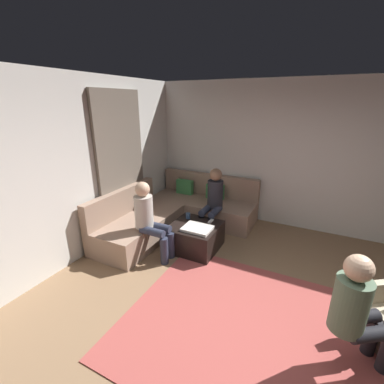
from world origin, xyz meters
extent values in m
cube|color=#8C6B4C|center=(0.00, 0.00, -0.05)|extent=(6.00, 6.00, 0.10)
cube|color=silver|center=(0.00, 2.94, 1.35)|extent=(6.00, 0.12, 2.70)
cube|color=silver|center=(-2.94, 0.00, 1.35)|extent=(0.12, 6.00, 2.70)
cube|color=#726659|center=(-2.84, 1.30, 1.25)|extent=(0.06, 1.10, 2.50)
cube|color=#AD4C47|center=(-0.20, 0.10, 0.01)|extent=(2.60, 2.20, 0.01)
cube|color=#9E7F6B|center=(-1.78, 2.41, 0.21)|extent=(2.10, 0.85, 0.42)
cube|color=#9E7F6B|center=(-1.78, 2.76, 0.65)|extent=(2.10, 0.14, 0.45)
cube|color=#9E7F6B|center=(-2.41, 1.13, 0.21)|extent=(0.85, 1.70, 0.42)
cube|color=#9E7F6B|center=(-2.76, 1.13, 0.65)|extent=(0.14, 1.70, 0.45)
cube|color=#3F8C4C|center=(-2.28, 2.58, 0.54)|extent=(0.36, 0.12, 0.36)
cube|color=#3F8C4C|center=(-1.58, 2.58, 0.54)|extent=(0.36, 0.12, 0.36)
cube|color=black|center=(-1.41, 1.30, 0.21)|extent=(0.76, 0.76, 0.42)
cube|color=white|center=(-1.31, 1.18, 0.44)|extent=(0.44, 0.36, 0.04)
cylinder|color=#334C72|center=(-1.63, 1.48, 0.47)|extent=(0.08, 0.08, 0.10)
cube|color=white|center=(-1.23, 1.52, 0.43)|extent=(0.05, 0.15, 0.02)
cylinder|color=#2D3347|center=(-1.27, 1.63, 0.21)|extent=(0.12, 0.12, 0.42)
cylinder|color=#2D3347|center=(-1.45, 1.63, 0.21)|extent=(0.12, 0.12, 0.42)
cylinder|color=#2D3347|center=(-1.27, 1.83, 0.48)|extent=(0.12, 0.40, 0.12)
cylinder|color=#2D3347|center=(-1.45, 1.83, 0.48)|extent=(0.12, 0.40, 0.12)
cylinder|color=#26262D|center=(-1.36, 2.03, 0.73)|extent=(0.28, 0.28, 0.50)
sphere|color=#8C664C|center=(-1.36, 2.03, 1.09)|extent=(0.22, 0.22, 0.22)
cylinder|color=#2D3347|center=(-1.63, 0.89, 0.21)|extent=(0.12, 0.12, 0.42)
cylinder|color=#2D3347|center=(-1.63, 0.71, 0.21)|extent=(0.12, 0.12, 0.42)
cylinder|color=#2D3347|center=(-1.83, 0.89, 0.48)|extent=(0.40, 0.12, 0.12)
cylinder|color=#2D3347|center=(-1.83, 0.71, 0.48)|extent=(0.40, 0.12, 0.12)
cylinder|color=beige|center=(-2.03, 0.80, 0.73)|extent=(0.28, 0.28, 0.50)
sphere|color=#D8AD8C|center=(-2.03, 0.80, 1.09)|extent=(0.22, 0.22, 0.22)
cylinder|color=black|center=(0.92, 0.32, 0.20)|extent=(0.12, 0.12, 0.40)
cylinder|color=black|center=(0.76, 0.21, 0.46)|extent=(0.40, 0.33, 0.12)
cylinder|color=black|center=(0.86, 0.06, 0.46)|extent=(0.40, 0.33, 0.12)
cylinder|color=#597259|center=(0.64, 0.02, 0.71)|extent=(0.28, 0.28, 0.50)
sphere|color=#D8AD8C|center=(0.64, 0.02, 1.07)|extent=(0.22, 0.22, 0.22)
camera|label=1|loc=(0.25, -2.13, 2.31)|focal=24.50mm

